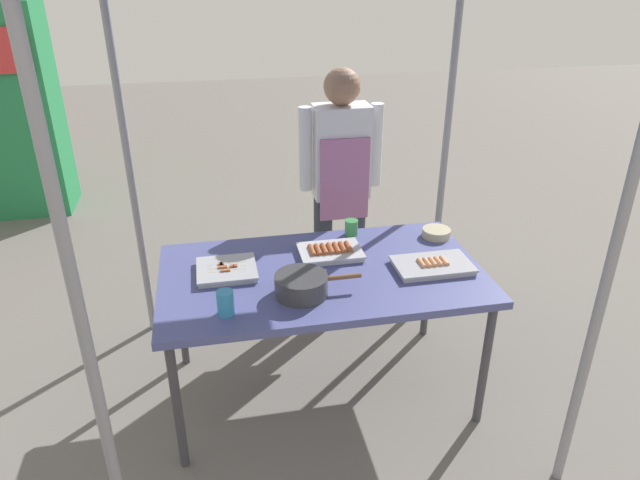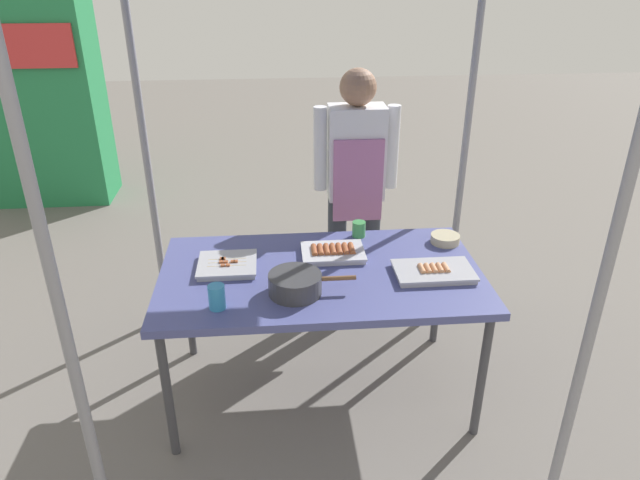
{
  "view_description": "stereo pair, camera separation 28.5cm",
  "coord_description": "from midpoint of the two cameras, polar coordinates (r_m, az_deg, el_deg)",
  "views": [
    {
      "loc": [
        -0.5,
        -2.46,
        2.17
      ],
      "look_at": [
        0.0,
        0.05,
        0.9
      ],
      "focal_mm": 32.41,
      "sensor_mm": 36.0,
      "label": 1
    },
    {
      "loc": [
        -0.22,
        -2.5,
        2.17
      ],
      "look_at": [
        0.0,
        0.05,
        0.9
      ],
      "focal_mm": 32.41,
      "sensor_mm": 36.0,
      "label": 2
    }
  ],
  "objects": [
    {
      "name": "stall_table",
      "position": [
        2.9,
        2.9,
        -4.09
      ],
      "size": [
        1.6,
        0.9,
        0.75
      ],
      "color": "#4C518C",
      "rests_on": "ground"
    },
    {
      "name": "tray_pork_links",
      "position": [
        2.92,
        13.92,
        -3.11
      ],
      "size": [
        0.39,
        0.24,
        0.05
      ],
      "color": "#ADADB2",
      "rests_on": "stall_table"
    },
    {
      "name": "cooking_wok",
      "position": [
        2.67,
        0.63,
        -4.36
      ],
      "size": [
        0.41,
        0.25,
        0.1
      ],
      "color": "#38383A",
      "rests_on": "stall_table"
    },
    {
      "name": "neighbor_stall_left",
      "position": [
        6.0,
        -24.65,
        12.12
      ],
      "size": [
        1.08,
        0.59,
        1.84
      ],
      "color": "#237F47",
      "rests_on": "ground"
    },
    {
      "name": "vendor_woman",
      "position": [
        3.6,
        5.82,
        6.27
      ],
      "size": [
        0.52,
        0.23,
        1.59
      ],
      "rotation": [
        0.0,
        0.0,
        3.14
      ],
      "color": "#333842",
      "rests_on": "ground"
    },
    {
      "name": "tray_grilled_sausages",
      "position": [
        3.02,
        3.99,
        -1.28
      ],
      "size": [
        0.33,
        0.24,
        0.05
      ],
      "color": "silver",
      "rests_on": "stall_table"
    },
    {
      "name": "ground_plane",
      "position": [
        3.31,
        2.62,
        -14.55
      ],
      "size": [
        18.0,
        18.0,
        0.0
      ],
      "primitive_type": "plane",
      "color": "#66605B"
    },
    {
      "name": "tray_meat_skewers",
      "position": [
        2.91,
        -6.39,
        -2.54
      ],
      "size": [
        0.29,
        0.27,
        0.04
      ],
      "color": "#ADADB2",
      "rests_on": "stall_table"
    },
    {
      "name": "condiment_bowl",
      "position": [
        3.25,
        14.73,
        0.06
      ],
      "size": [
        0.16,
        0.16,
        0.05
      ],
      "primitive_type": "cylinder",
      "color": "#BFB28C",
      "rests_on": "stall_table"
    },
    {
      "name": "drink_cup_by_wok",
      "position": [
        3.23,
        6.38,
        1.02
      ],
      "size": [
        0.07,
        0.07,
        0.09
      ],
      "primitive_type": "cylinder",
      "color": "#3F994C",
      "rests_on": "stall_table"
    },
    {
      "name": "drink_cup_near_edge",
      "position": [
        2.58,
        -7.05,
        -5.7
      ],
      "size": [
        0.08,
        0.08,
        0.11
      ],
      "primitive_type": "cylinder",
      "color": "#338CBF",
      "rests_on": "stall_table"
    }
  ]
}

